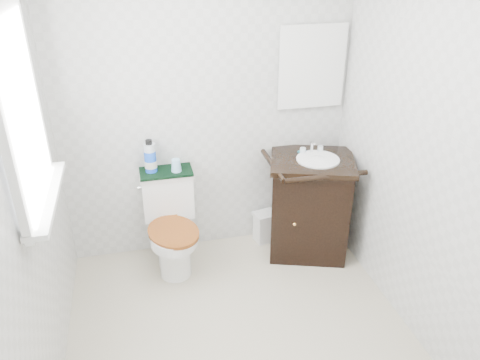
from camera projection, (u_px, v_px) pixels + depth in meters
name	position (u px, v px, depth m)	size (l,w,h in m)	color
floor	(244.00, 345.00, 2.97)	(2.40, 2.40, 0.00)	#BDB598
wall_back	(206.00, 106.00, 3.46)	(2.40, 2.40, 0.00)	silver
wall_front	(343.00, 355.00, 1.39)	(2.40, 2.40, 0.00)	silver
wall_left	(19.00, 201.00, 2.20)	(2.40, 2.40, 0.00)	silver
wall_right	(433.00, 157.00, 2.65)	(2.40, 2.40, 0.00)	silver
window	(19.00, 113.00, 2.26)	(0.02, 0.70, 0.90)	white
mirror	(312.00, 67.00, 3.49)	(0.50, 0.02, 0.60)	silver
toilet	(171.00, 227.00, 3.59)	(0.45, 0.65, 0.74)	white
vanity	(309.00, 203.00, 3.71)	(0.76, 0.71, 0.92)	black
trash_bin	(265.00, 226.00, 3.95)	(0.21, 0.18, 0.27)	white
towel	(166.00, 172.00, 3.50)	(0.39, 0.22, 0.02)	black
mouthwash_bottle	(150.00, 157.00, 3.44)	(0.09, 0.09, 0.25)	blue
cup	(176.00, 165.00, 3.47)	(0.08, 0.08, 0.10)	#93CBF1
soap_bar	(302.00, 151.00, 3.64)	(0.08, 0.05, 0.02)	#165E6D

